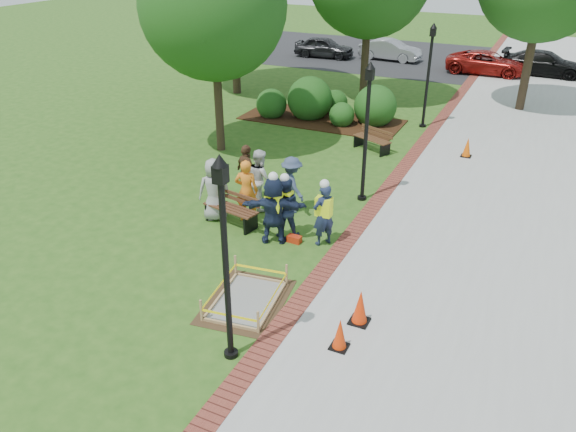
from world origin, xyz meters
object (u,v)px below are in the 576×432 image
at_px(hivis_worker_a, 274,208).
at_px(hivis_worker_b, 324,213).
at_px(bench_near, 231,215).
at_px(wet_concrete_pad, 246,293).
at_px(hivis_worker_c, 285,206).
at_px(lamp_near, 225,247).
at_px(cone_front, 340,334).

xyz_separation_m(hivis_worker_a, hivis_worker_b, (1.24, 0.45, -0.07)).
bearing_deg(hivis_worker_b, bench_near, -178.24).
distance_m(wet_concrete_pad, hivis_worker_c, 3.26).
bearing_deg(lamp_near, hivis_worker_c, 103.40).
distance_m(wet_concrete_pad, bench_near, 3.82).
bearing_deg(wet_concrete_pad, hivis_worker_b, 80.10).
height_order(hivis_worker_b, hivis_worker_c, hivis_worker_b).
relative_size(hivis_worker_a, hivis_worker_c, 1.09).
bearing_deg(lamp_near, bench_near, 120.46).
distance_m(wet_concrete_pad, cone_front, 2.53).
distance_m(lamp_near, hivis_worker_b, 5.14).
distance_m(hivis_worker_a, hivis_worker_b, 1.32).
height_order(cone_front, hivis_worker_a, hivis_worker_a).
distance_m(bench_near, hivis_worker_a, 1.74).
bearing_deg(hivis_worker_b, hivis_worker_c, -177.22).
height_order(wet_concrete_pad, hivis_worker_a, hivis_worker_a).
relative_size(cone_front, hivis_worker_b, 0.38).
bearing_deg(bench_near, cone_front, -38.15).
bearing_deg(bench_near, hivis_worker_b, 1.76).
height_order(lamp_near, hivis_worker_a, lamp_near).
bearing_deg(cone_front, hivis_worker_c, 129.05).
relative_size(wet_concrete_pad, hivis_worker_b, 1.34).
bearing_deg(cone_front, hivis_worker_b, 116.85).
bearing_deg(hivis_worker_a, hivis_worker_c, 71.48).
height_order(bench_near, lamp_near, lamp_near).
bearing_deg(hivis_worker_b, lamp_near, -89.43).
height_order(wet_concrete_pad, lamp_near, lamp_near).
distance_m(lamp_near, hivis_worker_c, 5.22).
height_order(wet_concrete_pad, bench_near, bench_near).
bearing_deg(hivis_worker_c, hivis_worker_b, 2.78).
xyz_separation_m(wet_concrete_pad, hivis_worker_a, (-0.68, 2.75, 0.76)).
distance_m(lamp_near, hivis_worker_a, 4.86).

